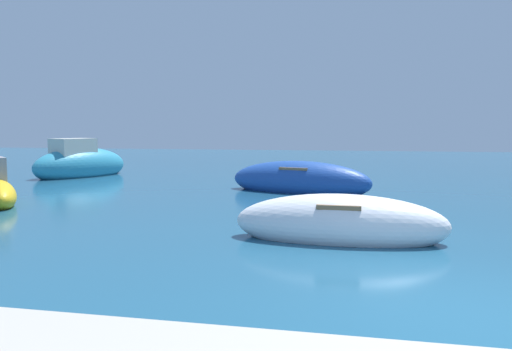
# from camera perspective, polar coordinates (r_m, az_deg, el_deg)

# --- Properties ---
(ground) EXTENTS (80.00, 80.00, 0.00)m
(ground) POSITION_cam_1_polar(r_m,az_deg,el_deg) (6.23, 24.24, -14.48)
(ground) COLOR #1E5170
(moored_boat_2) EXTENTS (3.94, 1.31, 1.12)m
(moored_boat_2) POSITION_cam_1_polar(r_m,az_deg,el_deg) (9.37, 9.58, -5.46)
(moored_boat_2) COLOR white
(moored_boat_2) RESTS_ON ground
(moored_boat_3) EXTENTS (4.99, 2.67, 1.30)m
(moored_boat_3) POSITION_cam_1_polar(r_m,az_deg,el_deg) (16.21, 5.00, -0.60)
(moored_boat_3) COLOR #1E479E
(moored_boat_3) RESTS_ON ground
(moored_boat_5) EXTENTS (3.34, 4.76, 1.99)m
(moored_boat_5) POSITION_cam_1_polar(r_m,az_deg,el_deg) (22.61, -19.50, 1.23)
(moored_boat_5) COLOR teal
(moored_boat_5) RESTS_ON ground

